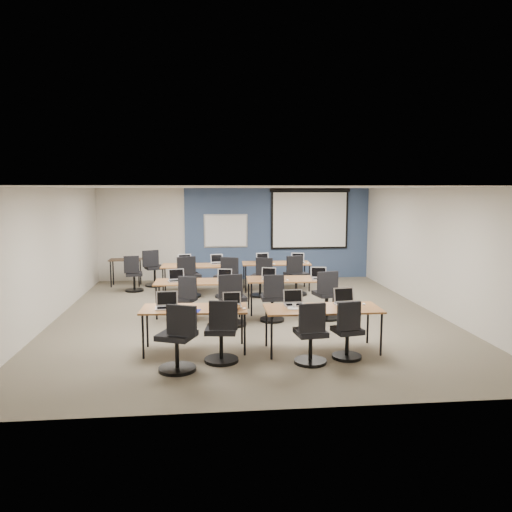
{
  "coord_description": "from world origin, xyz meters",
  "views": [
    {
      "loc": [
        -0.91,
        -10.2,
        2.65
      ],
      "look_at": [
        0.18,
        0.4,
        1.23
      ],
      "focal_mm": 35.0,
      "sensor_mm": 36.0,
      "label": 1
    }
  ],
  "objects": [
    {
      "name": "training_table_mid_left",
      "position": [
        -1.07,
        0.27,
        0.69
      ],
      "size": [
        1.83,
        0.76,
        0.73
      ],
      "rotation": [
        0.0,
        0.0,
        -0.04
      ],
      "color": "#9D6739",
      "rests_on": "floor"
    },
    {
      "name": "wall_right",
      "position": [
        4.0,
        0.0,
        1.35
      ],
      "size": [
        0.04,
        9.0,
        2.7
      ],
      "primitive_type": "cube",
      "color": "beige",
      "rests_on": "ground"
    },
    {
      "name": "mouse_0",
      "position": [
        -1.26,
        -2.26,
        0.74
      ],
      "size": [
        0.07,
        0.1,
        0.03
      ],
      "primitive_type": "ellipsoid",
      "rotation": [
        0.0,
        0.0,
        0.2
      ],
      "color": "white",
      "rests_on": "training_table_front_left"
    },
    {
      "name": "laptop_7",
      "position": [
        1.54,
        0.22,
        0.79
      ],
      "size": [
        0.34,
        0.29,
        0.26
      ],
      "rotation": [
        0.0,
        0.0,
        -0.21
      ],
      "color": "#ADADB8",
      "rests_on": "training_table_mid_right"
    },
    {
      "name": "laptop_8",
      "position": [
        -1.45,
        2.7,
        0.79
      ],
      "size": [
        0.34,
        0.29,
        0.26
      ],
      "rotation": [
        0.0,
        0.0,
        0.1
      ],
      "color": "#B9B9B9",
      "rests_on": "training_table_back_left"
    },
    {
      "name": "task_chair_7",
      "position": [
        1.57,
        -0.4,
        0.43
      ],
      "size": [
        0.55,
        0.55,
        1.03
      ],
      "rotation": [
        0.0,
        0.0,
        0.22
      ],
      "color": "black",
      "rests_on": "floor"
    },
    {
      "name": "task_chair_4",
      "position": [
        -1.32,
        -0.31,
        0.39
      ],
      "size": [
        0.5,
        0.47,
        0.96
      ],
      "rotation": [
        0.0,
        0.0,
        -0.4
      ],
      "color": "black",
      "rests_on": "floor"
    },
    {
      "name": "task_chair_8",
      "position": [
        -1.32,
        2.06,
        0.43
      ],
      "size": [
        0.57,
        0.56,
        1.04
      ],
      "rotation": [
        0.0,
        0.0,
        0.28
      ],
      "color": "black",
      "rests_on": "floor"
    },
    {
      "name": "floor",
      "position": [
        0.0,
        0.0,
        0.0
      ],
      "size": [
        8.0,
        9.0,
        0.02
      ],
      "primitive_type": "cube",
      "color": "#6B6354",
      "rests_on": "ground"
    },
    {
      "name": "laptop_6",
      "position": [
        0.47,
        0.38,
        0.79
      ],
      "size": [
        0.31,
        0.27,
        0.24
      ],
      "rotation": [
        0.0,
        0.0,
        -0.29
      ],
      "color": "#ACADB4",
      "rests_on": "training_table_mid_right"
    },
    {
      "name": "training_table_back_right",
      "position": [
        0.96,
        2.75,
        0.68
      ],
      "size": [
        1.79,
        0.75,
        0.73
      ],
      "rotation": [
        0.0,
        0.0,
        -0.05
      ],
      "color": "brown",
      "rests_on": "floor"
    },
    {
      "name": "mouse_1",
      "position": [
        -0.29,
        -2.33,
        0.74
      ],
      "size": [
        0.07,
        0.09,
        0.03
      ],
      "primitive_type": "ellipsoid",
      "rotation": [
        0.0,
        0.0,
        -0.16
      ],
      "color": "white",
      "rests_on": "training_table_front_left"
    },
    {
      "name": "task_chair_1",
      "position": [
        -0.67,
        -2.77,
        0.42
      ],
      "size": [
        0.53,
        0.53,
        1.01
      ],
      "rotation": [
        0.0,
        0.0,
        -0.13
      ],
      "color": "black",
      "rests_on": "floor"
    },
    {
      "name": "laptop_0",
      "position": [
        -1.55,
        -2.12,
        0.8
      ],
      "size": [
        0.35,
        0.3,
        0.27
      ],
      "rotation": [
        0.0,
        0.0,
        0.07
      ],
      "color": "silver",
      "rests_on": "training_table_front_left"
    },
    {
      "name": "mouse_2",
      "position": [
        0.86,
        -2.26,
        0.74
      ],
      "size": [
        0.07,
        0.1,
        0.03
      ],
      "primitive_type": "ellipsoid",
      "rotation": [
        0.0,
        0.0,
        -0.19
      ],
      "color": "white",
      "rests_on": "training_table_front_right"
    },
    {
      "name": "training_table_back_left",
      "position": [
        -1.08,
        2.54,
        0.69
      ],
      "size": [
        1.9,
        0.79,
        0.73
      ],
      "rotation": [
        0.0,
        0.0,
        -0.03
      ],
      "color": "#9C5F38",
      "rests_on": "floor"
    },
    {
      "name": "laptop_1",
      "position": [
        -0.48,
        -2.13,
        0.79
      ],
      "size": [
        0.3,
        0.26,
        0.23
      ],
      "rotation": [
        0.0,
        0.0,
        0.01
      ],
      "color": "#B9B9C8",
      "rests_on": "training_table_front_left"
    },
    {
      "name": "laptop_9",
      "position": [
        -0.61,
        2.74,
        0.79
      ],
      "size": [
        0.32,
        0.27,
        0.24
      ],
      "rotation": [
        0.0,
        0.0,
        0.18
      ],
      "color": "silver",
      "rests_on": "training_table_back_left"
    },
    {
      "name": "task_chair_9",
      "position": [
        -0.39,
        1.91,
        0.43
      ],
      "size": [
        0.58,
        0.55,
        1.03
      ],
      "rotation": [
        0.0,
        0.0,
        -0.38
      ],
      "color": "black",
      "rests_on": "floor"
    },
    {
      "name": "blue_accent_panel",
      "position": [
        1.25,
        4.47,
        1.35
      ],
      "size": [
        5.5,
        0.04,
        2.7
      ],
      "primitive_type": "cube",
      "color": "#3D5977",
      "rests_on": "wall_back"
    },
    {
      "name": "task_chair_5",
      "position": [
        -0.41,
        -0.67,
        0.44
      ],
      "size": [
        0.57,
        0.57,
        1.05
      ],
      "rotation": [
        0.0,
        0.0,
        0.16
      ],
      "color": "black",
      "rests_on": "floor"
    },
    {
      "name": "training_table_front_right",
      "position": [
        1.0,
        -2.36,
        0.69
      ],
      "size": [
        1.89,
        0.79,
        0.73
      ],
      "rotation": [
        0.0,
        0.0,
        -0.01
      ],
      "color": "brown",
      "rests_on": "floor"
    },
    {
      "name": "wall_back",
      "position": [
        0.0,
        4.5,
        1.35
      ],
      "size": [
        8.0,
        0.04,
        2.7
      ],
      "primitive_type": "cube",
      "color": "beige",
      "rests_on": "ground"
    },
    {
      "name": "laptop_4",
      "position": [
        -1.53,
        0.31,
        0.79
      ],
      "size": [
        0.33,
        0.28,
        0.25
      ],
      "rotation": [
        0.0,
        0.0,
        0.24
      ],
      "color": "#A6A6AC",
      "rests_on": "training_table_mid_left"
    },
    {
      "name": "task_chair_10",
      "position": [
        0.47,
        1.93,
        0.41
      ],
      "size": [
        0.54,
        0.52,
        1.0
      ],
      "rotation": [
        0.0,
        0.0,
        -0.38
      ],
      "color": "black",
      "rests_on": "floor"
    },
    {
      "name": "utility_table",
      "position": [
        -3.11,
        3.72,
        0.65
      ],
      "size": [
        0.87,
        0.48,
        0.75
      ],
      "rotation": [
        0.0,
        0.0,
        -0.0
      ],
      "color": "#372719",
      "rests_on": "floor"
    },
    {
      "name": "whiteboard",
      "position": [
        -0.3,
        4.43,
        1.45
      ],
      "size": [
        1.28,
        0.03,
        0.98
      ],
      "color": "#B5BABE",
      "rests_on": "wall_back"
    },
    {
      "name": "laptop_2",
      "position": [
        0.56,
        -2.12,
        0.79
      ],
      "size": [
        0.33,
        0.28,
        0.25
      ],
      "rotation": [
        0.0,
        0.0,
        0.03
      ],
      "color": "#B0AFB2",
      "rests_on": "training_table_front_right"
    },
    {
      "name": "wall_left",
      "position": [
        -4.0,
        0.0,
        1.35
      ],
      "size": [
        0.04,
        9.0,
        2.7
      ],
      "primitive_type": "cube",
      "color": "beige",
      "rests_on": "ground"
    },
    {
      "name": "ceiling",
      "position": [
        0.0,
        0.0,
        2.7
      ],
      "size": [
        8.0,
        9.0,
        0.02
      ],
      "primitive_type": "cube",
      "color": "white",
      "rests_on": "ground"
    },
    {
      "name": "training_table_mid_right",
      "position": [
        0.93,
        0.37,
        0.69
      ],
      "size": [
        1.88,
        0.78,
        0.73
      ],
      "rotation": [
        0.0,
        0.0,
        -0.03
      ],
      "color": "brown",
      "rests_on": "floor"
    },
    {
      "name": "task_chair_6",
      "position": [
        0.43,
        -0.45,
        0.4
      ],
      "size": [
        0.5,
        0.5,
        0.98
      ],
      "rotation": [
        0.0,
        0.0,
        -0.02
      ],
      "color": "black",
      "rests_on": "floor"
    },
    {
      "name": "mouse_10",
      "position": [
        0.86,
        2.43,
        0.74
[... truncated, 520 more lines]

